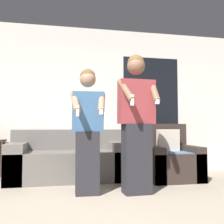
# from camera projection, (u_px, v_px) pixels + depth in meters

# --- Properties ---
(wall_back) EXTENTS (5.77, 0.07, 2.70)m
(wall_back) POSITION_uv_depth(u_px,v_px,m) (97.00, 100.00, 4.89)
(wall_back) COLOR silver
(wall_back) RESTS_ON ground_plane
(couch) EXTENTS (1.89, 0.85, 0.80)m
(couch) POSITION_uv_depth(u_px,v_px,m) (69.00, 161.00, 4.27)
(couch) COLOR slate
(couch) RESTS_ON ground_plane
(armchair) EXTENTS (0.84, 0.86, 0.91)m
(armchair) POSITION_uv_depth(u_px,v_px,m) (169.00, 160.00, 4.33)
(armchair) COLOR #332823
(armchair) RESTS_ON ground_plane
(person_left) EXTENTS (0.46, 0.47, 1.60)m
(person_left) POSITION_uv_depth(u_px,v_px,m) (87.00, 130.00, 3.35)
(person_left) COLOR #28282D
(person_left) RESTS_ON ground_plane
(person_right) EXTENTS (0.52, 0.48, 1.80)m
(person_right) POSITION_uv_depth(u_px,v_px,m) (136.00, 122.00, 3.39)
(person_right) COLOR #28282D
(person_right) RESTS_ON ground_plane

